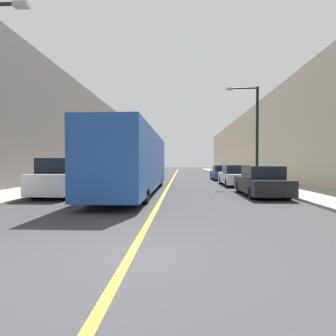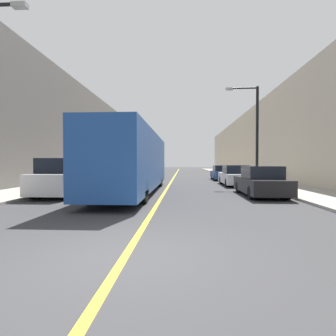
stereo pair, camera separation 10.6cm
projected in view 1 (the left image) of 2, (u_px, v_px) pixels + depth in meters
ground_plane at (129, 257)px, 4.69m from camera, size 200.00×200.00×0.00m
sidewalk_left at (116, 175)px, 35.04m from camera, size 3.39×72.00×0.12m
sidewalk_right at (234, 175)px, 34.24m from camera, size 3.39×72.00×0.12m
building_row_left at (89, 138)px, 35.14m from camera, size 4.00×72.00×9.92m
building_row_right at (263, 143)px, 33.96m from camera, size 4.00×72.00×8.57m
road_center_line at (174, 176)px, 34.64m from camera, size 0.16×72.00×0.01m
bus at (136, 161)px, 14.72m from camera, size 2.42×12.59×3.32m
parked_suv_left at (66, 178)px, 13.50m from camera, size 1.88×4.73×1.91m
car_right_near at (261, 182)px, 13.38m from camera, size 1.86×4.44×1.52m
car_right_mid at (235, 176)px, 19.50m from camera, size 1.83×4.62×1.51m
car_right_far at (222, 173)px, 25.92m from camera, size 1.90×4.38×1.44m
street_lamp_right at (254, 129)px, 19.10m from camera, size 2.38×0.24×7.12m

